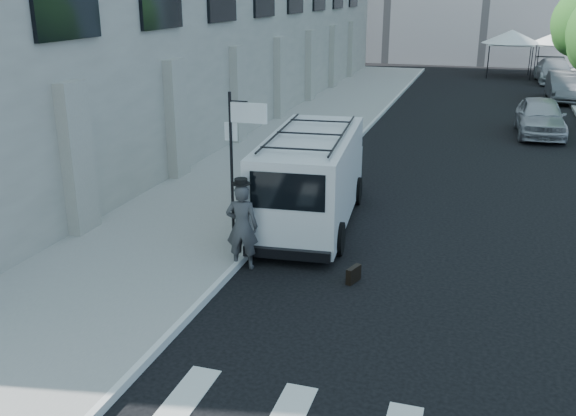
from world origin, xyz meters
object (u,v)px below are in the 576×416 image
Objects in this scene: briefcase at (353,274)px; businessman at (242,227)px; parked_car_b at (565,86)px; parked_car_c at (554,71)px; suitcase at (316,247)px; parked_car_a at (540,117)px; cargo_van at (312,177)px.

businessman is at bearing -161.65° from briefcase.
parked_car_b is 7.64m from parked_car_c.
suitcase is at bearing -106.88° from parked_car_b.
parked_car_b reaches higher than parked_car_a.
parked_car_a reaches higher than suitcase.
suitcase reaches higher than briefcase.
cargo_van is at bearing -117.73° from parked_car_a.
businessman is 4.36× the size of briefcase.
businessman is 27.57m from parked_car_b.
parked_car_b is at bearing 94.95° from briefcase.
cargo_van is 1.39× the size of parked_car_a.
businessman is 2.59m from briefcase.
briefcase is at bearing -66.28° from cargo_van.
parked_car_a is (5.53, 15.39, 0.51)m from suitcase.
briefcase is (2.47, 0.00, -0.79)m from businessman.
cargo_van is (-0.76, 2.30, 0.94)m from suitcase.
parked_car_c is (6.23, 33.80, 0.59)m from briefcase.
businessman reaches higher than parked_car_b.
parked_car_a is 0.88× the size of parked_car_c.
suitcase is at bearing 155.20° from briefcase.
briefcase is 34.38m from parked_car_c.
businessman is 0.42× the size of parked_car_a.
cargo_van is 1.22× the size of parked_car_c.
suitcase is 0.16× the size of cargo_van.
businessman is at bearing -107.79° from parked_car_c.
parked_car_a is at bearing -99.16° from parked_car_c.
briefcase is 3.91m from cargo_van.
parked_car_b is at bearing -118.19° from businessman.
suitcase is 26.20m from parked_car_b.
briefcase is 0.07× the size of cargo_van.
parked_car_a is 17.50m from parked_car_c.
parked_car_a is (6.28, 13.09, -0.43)m from cargo_van.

